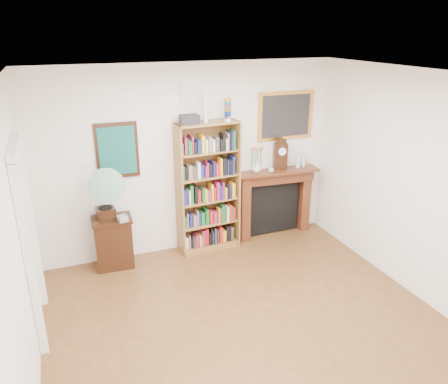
# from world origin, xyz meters

# --- Properties ---
(room) EXTENTS (4.51, 5.01, 2.81)m
(room) POSITION_xyz_m (0.00, 0.00, 1.40)
(room) COLOR #5A311B
(room) RESTS_ON ground
(door_casing) EXTENTS (0.08, 1.02, 2.17)m
(door_casing) POSITION_xyz_m (-2.21, 1.20, 1.26)
(door_casing) COLOR white
(door_casing) RESTS_ON left_wall
(teal_poster) EXTENTS (0.58, 0.04, 0.78)m
(teal_poster) POSITION_xyz_m (-1.05, 2.48, 1.65)
(teal_poster) COLOR black
(teal_poster) RESTS_ON back_wall
(small_picture) EXTENTS (0.26, 0.04, 0.30)m
(small_picture) POSITION_xyz_m (0.00, 2.48, 2.35)
(small_picture) COLOR white
(small_picture) RESTS_ON back_wall
(gilt_painting) EXTENTS (0.95, 0.04, 0.75)m
(gilt_painting) POSITION_xyz_m (1.55, 2.48, 1.95)
(gilt_painting) COLOR gold
(gilt_painting) RESTS_ON back_wall
(bookshelf) EXTENTS (0.93, 0.39, 2.28)m
(bookshelf) POSITION_xyz_m (0.20, 2.32, 1.11)
(bookshelf) COLOR brown
(bookshelf) RESTS_ON floor
(side_cabinet) EXTENTS (0.57, 0.42, 0.75)m
(side_cabinet) POSITION_xyz_m (-1.24, 2.28, 0.37)
(side_cabinet) COLOR black
(side_cabinet) RESTS_ON floor
(fireplace) EXTENTS (1.35, 0.41, 1.13)m
(fireplace) POSITION_xyz_m (1.38, 2.40, 0.66)
(fireplace) COLOR #461D10
(fireplace) RESTS_ON floor
(gramophone) EXTENTS (0.53, 0.64, 0.79)m
(gramophone) POSITION_xyz_m (-1.30, 2.19, 1.19)
(gramophone) COLOR black
(gramophone) RESTS_ON side_cabinet
(cd_stack) EXTENTS (0.15, 0.15, 0.08)m
(cd_stack) POSITION_xyz_m (-1.10, 2.13, 0.79)
(cd_stack) COLOR #B5B7C2
(cd_stack) RESTS_ON side_cabinet
(mantel_clock) EXTENTS (0.23, 0.15, 0.48)m
(mantel_clock) POSITION_xyz_m (1.43, 2.38, 1.36)
(mantel_clock) COLOR black
(mantel_clock) RESTS_ON fireplace
(flower_vase) EXTENTS (0.18, 0.18, 0.16)m
(flower_vase) POSITION_xyz_m (1.01, 2.36, 1.21)
(flower_vase) COLOR silver
(flower_vase) RESTS_ON fireplace
(teacup) EXTENTS (0.11, 0.11, 0.07)m
(teacup) POSITION_xyz_m (1.23, 2.29, 1.16)
(teacup) COLOR silver
(teacup) RESTS_ON fireplace
(bottle_left) EXTENTS (0.07, 0.07, 0.24)m
(bottle_left) POSITION_xyz_m (1.74, 2.35, 1.25)
(bottle_left) COLOR silver
(bottle_left) RESTS_ON fireplace
(bottle_right) EXTENTS (0.06, 0.06, 0.20)m
(bottle_right) POSITION_xyz_m (1.85, 2.36, 1.23)
(bottle_right) COLOR silver
(bottle_right) RESTS_ON fireplace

